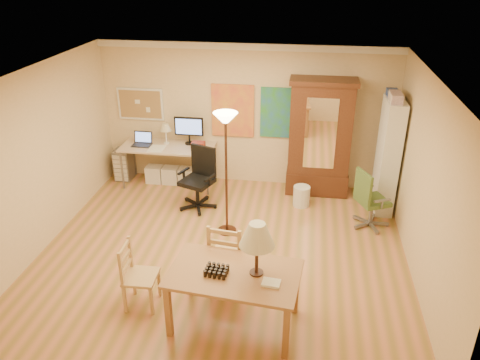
# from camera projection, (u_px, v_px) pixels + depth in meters

# --- Properties ---
(floor) EXTENTS (5.50, 5.50, 0.00)m
(floor) POSITION_uv_depth(u_px,v_px,m) (223.00, 251.00, 7.18)
(floor) COLOR olive
(floor) RESTS_ON ground
(crown_molding) EXTENTS (5.50, 0.08, 0.12)m
(crown_molding) POSITION_uv_depth(u_px,v_px,m) (246.00, 46.00, 8.21)
(crown_molding) COLOR white
(crown_molding) RESTS_ON floor
(corkboard) EXTENTS (0.90, 0.04, 0.62)m
(corkboard) POSITION_uv_depth(u_px,v_px,m) (141.00, 104.00, 8.99)
(corkboard) COLOR #A1804B
(corkboard) RESTS_ON floor
(art_panel_left) EXTENTS (0.80, 0.04, 1.00)m
(art_panel_left) POSITION_uv_depth(u_px,v_px,m) (233.00, 111.00, 8.78)
(art_panel_left) COLOR yellow
(art_panel_left) RESTS_ON floor
(art_panel_right) EXTENTS (0.75, 0.04, 0.95)m
(art_panel_right) POSITION_uv_depth(u_px,v_px,m) (281.00, 113.00, 8.66)
(art_panel_right) COLOR teal
(art_panel_right) RESTS_ON floor
(dining_table) EXTENTS (1.61, 1.06, 1.44)m
(dining_table) POSITION_uv_depth(u_px,v_px,m) (242.00, 263.00, 5.38)
(dining_table) COLOR brown
(dining_table) RESTS_ON floor
(ladder_chair_back) EXTENTS (0.52, 0.50, 1.02)m
(ladder_chair_back) POSITION_uv_depth(u_px,v_px,m) (228.00, 257.00, 6.21)
(ladder_chair_back) COLOR tan
(ladder_chair_back) RESTS_ON floor
(ladder_chair_left) EXTENTS (0.41, 0.43, 0.91)m
(ladder_chair_left) POSITION_uv_depth(u_px,v_px,m) (139.00, 277.00, 5.92)
(ladder_chair_left) COLOR tan
(ladder_chair_left) RESTS_ON floor
(torchiere_lamp) EXTENTS (0.37, 0.37, 2.03)m
(torchiere_lamp) POSITION_uv_depth(u_px,v_px,m) (226.00, 139.00, 6.97)
(torchiere_lamp) COLOR #3C2318
(torchiere_lamp) RESTS_ON floor
(computer_desk) EXTENTS (1.77, 0.78, 1.34)m
(computer_desk) POSITION_uv_depth(u_px,v_px,m) (171.00, 160.00, 9.08)
(computer_desk) COLOR #CEB196
(computer_desk) RESTS_ON floor
(office_chair_black) EXTENTS (0.68, 0.68, 1.10)m
(office_chair_black) POSITION_uv_depth(u_px,v_px,m) (199.00, 192.00, 8.31)
(office_chair_black) COLOR black
(office_chair_black) RESTS_ON floor
(office_chair_green) EXTENTS (0.62, 0.62, 1.01)m
(office_chair_green) POSITION_uv_depth(u_px,v_px,m) (369.00, 212.00, 7.72)
(office_chair_green) COLOR slate
(office_chair_green) RESTS_ON floor
(drawer_cart) EXTENTS (0.31, 0.37, 0.62)m
(drawer_cart) POSITION_uv_depth(u_px,v_px,m) (124.00, 164.00, 9.35)
(drawer_cart) COLOR slate
(drawer_cart) RESTS_ON floor
(armoire) EXTENTS (1.18, 0.56, 2.17)m
(armoire) POSITION_uv_depth(u_px,v_px,m) (319.00, 145.00, 8.57)
(armoire) COLOR #3C1A10
(armoire) RESTS_ON floor
(bookshelf) EXTENTS (0.30, 0.79, 1.99)m
(bookshelf) POSITION_uv_depth(u_px,v_px,m) (388.00, 156.00, 7.99)
(bookshelf) COLOR white
(bookshelf) RESTS_ON floor
(wastebin) EXTENTS (0.30, 0.30, 0.37)m
(wastebin) POSITION_uv_depth(u_px,v_px,m) (301.00, 196.00, 8.40)
(wastebin) COLOR silver
(wastebin) RESTS_ON floor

